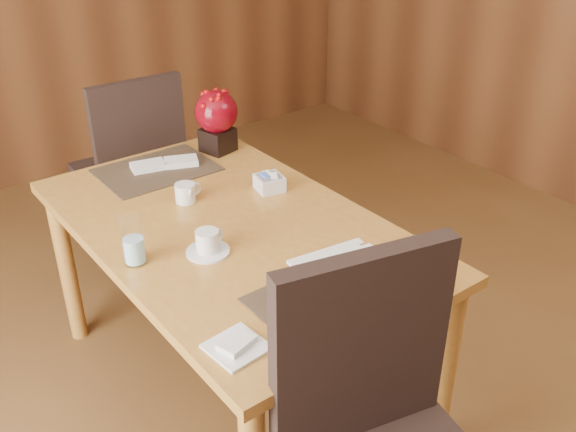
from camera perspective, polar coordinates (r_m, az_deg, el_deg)
dining_table at (r=2.29m, az=-5.04°, el=-2.78°), size 0.90×1.50×0.75m
placemat_near at (r=1.87m, az=4.13°, el=-7.28°), size 0.45×0.33×0.01m
placemat_far at (r=2.67m, az=-11.58°, el=4.05°), size 0.45×0.33×0.01m
soup_setting at (r=1.81m, az=5.45°, el=-6.44°), size 0.33×0.33×0.12m
coffee_cup at (r=2.07m, az=-7.17°, el=-2.45°), size 0.14×0.14×0.08m
water_glass at (r=2.03m, az=-13.61°, el=-2.11°), size 0.09×0.09×0.16m
creamer_jug at (r=2.39m, az=-9.12°, el=2.04°), size 0.10×0.10×0.07m
sugar_caddy at (r=2.45m, az=-1.67°, el=2.95°), size 0.11×0.11×0.06m
berry_decor at (r=2.76m, az=-6.37°, el=8.70°), size 0.18×0.18×0.27m
napkins_far at (r=2.68m, az=-10.70°, el=4.62°), size 0.29×0.18×0.02m
bread_plate at (r=1.70m, az=-4.58°, el=-11.54°), size 0.15×0.15×0.01m
far_chair at (r=3.25m, az=-13.58°, el=4.77°), size 0.48×0.48×1.00m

